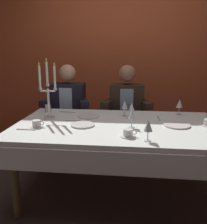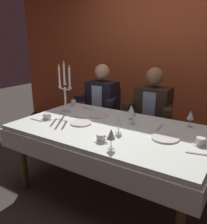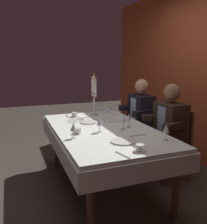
# 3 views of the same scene
# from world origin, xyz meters

# --- Properties ---
(ground_plane) EXTENTS (12.00, 12.00, 0.00)m
(ground_plane) POSITION_xyz_m (0.00, 0.00, 0.00)
(ground_plane) COLOR #403832
(back_wall) EXTENTS (6.00, 0.12, 2.70)m
(back_wall) POSITION_xyz_m (0.00, 1.66, 1.35)
(back_wall) COLOR #C0532D
(back_wall) RESTS_ON ground_plane
(dining_table) EXTENTS (1.94, 1.14, 0.74)m
(dining_table) POSITION_xyz_m (0.00, 0.00, 0.62)
(dining_table) COLOR white
(dining_table) RESTS_ON ground_plane
(candelabra) EXTENTS (0.19, 0.11, 0.60)m
(candelabra) POSITION_xyz_m (-0.69, 0.12, 0.99)
(candelabra) COLOR silver
(candelabra) RESTS_ON dining_table
(dinner_plate_0) EXTENTS (0.24, 0.24, 0.01)m
(dinner_plate_0) POSITION_xyz_m (0.54, -0.00, 0.75)
(dinner_plate_0) COLOR white
(dinner_plate_0) RESTS_ON dining_table
(dinner_plate_1) EXTENTS (0.23, 0.23, 0.01)m
(dinner_plate_1) POSITION_xyz_m (-0.31, 0.23, 0.75)
(dinner_plate_1) COLOR white
(dinner_plate_1) RESTS_ON dining_table
(dinner_plate_2) EXTENTS (0.22, 0.22, 0.01)m
(dinner_plate_2) POSITION_xyz_m (-0.31, -0.08, 0.75)
(dinner_plate_2) COLOR white
(dinner_plate_2) RESTS_ON dining_table
(wine_glass_0) EXTENTS (0.07, 0.07, 0.16)m
(wine_glass_0) POSITION_xyz_m (0.25, -0.42, 0.85)
(wine_glass_0) COLOR silver
(wine_glass_0) RESTS_ON dining_table
(wine_glass_1) EXTENTS (0.07, 0.07, 0.16)m
(wine_glass_1) POSITION_xyz_m (0.13, 0.19, 0.86)
(wine_glass_1) COLOR silver
(wine_glass_1) RESTS_ON dining_table
(wine_glass_2) EXTENTS (0.07, 0.07, 0.16)m
(wine_glass_2) POSITION_xyz_m (0.13, -0.09, 0.86)
(wine_glass_2) COLOR silver
(wine_glass_2) RESTS_ON dining_table
(wine_glass_3) EXTENTS (0.07, 0.07, 0.16)m
(wine_glass_3) POSITION_xyz_m (0.06, 0.30, 0.86)
(wine_glass_3) COLOR silver
(wine_glass_3) RESTS_ON dining_table
(wine_glass_4) EXTENTS (0.07, 0.07, 0.16)m
(wine_glass_4) POSITION_xyz_m (0.64, 0.42, 0.85)
(wine_glass_4) COLOR silver
(wine_glass_4) RESTS_ON dining_table
(water_tumbler_0) EXTENTS (0.06, 0.06, 0.08)m
(water_tumbler_0) POSITION_xyz_m (-0.80, 0.38, 0.78)
(water_tumbler_0) COLOR silver
(water_tumbler_0) RESTS_ON dining_table
(coffee_cup_0) EXTENTS (0.13, 0.12, 0.06)m
(coffee_cup_0) POSITION_xyz_m (0.10, -0.34, 0.77)
(coffee_cup_0) COLOR white
(coffee_cup_0) RESTS_ON dining_table
(coffee_cup_1) EXTENTS (0.13, 0.12, 0.06)m
(coffee_cup_1) POSITION_xyz_m (0.82, 0.03, 0.77)
(coffee_cup_1) COLOR white
(coffee_cup_1) RESTS_ON dining_table
(coffee_cup_2) EXTENTS (0.13, 0.12, 0.06)m
(coffee_cup_2) POSITION_xyz_m (-0.72, -0.16, 0.77)
(coffee_cup_2) COLOR white
(coffee_cup_2) RESTS_ON dining_table
(knife_0) EXTENTS (0.19, 0.06, 0.01)m
(knife_0) POSITION_xyz_m (0.85, -0.15, 0.74)
(knife_0) COLOR #B7B7BC
(knife_0) RESTS_ON dining_table
(knife_1) EXTENTS (0.03, 0.19, 0.01)m
(knife_1) POSITION_xyz_m (0.40, 0.24, 0.74)
(knife_1) COLOR #B7B7BC
(knife_1) RESTS_ON dining_table
(knife_2) EXTENTS (0.19, 0.05, 0.01)m
(knife_2) POSITION_xyz_m (-0.57, 0.39, 0.74)
(knife_2) COLOR #B7B7BC
(knife_2) RESTS_ON dining_table
(spoon_3) EXTENTS (0.17, 0.02, 0.01)m
(spoon_3) POSITION_xyz_m (-0.78, -0.26, 0.74)
(spoon_3) COLOR #B7B7BC
(spoon_3) RESTS_ON dining_table
(knife_4) EXTENTS (0.19, 0.05, 0.01)m
(knife_4) POSITION_xyz_m (-0.46, 0.06, 0.74)
(knife_4) COLOR #B7B7BC
(knife_4) RESTS_ON dining_table
(seated_diner_0) EXTENTS (0.63, 0.48, 1.24)m
(seated_diner_0) POSITION_xyz_m (-0.69, 0.89, 0.74)
(seated_diner_0) COLOR brown
(seated_diner_0) RESTS_ON ground_plane
(seated_diner_1) EXTENTS (0.63, 0.48, 1.24)m
(seated_diner_1) POSITION_xyz_m (0.07, 0.89, 0.74)
(seated_diner_1) COLOR brown
(seated_diner_1) RESTS_ON ground_plane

